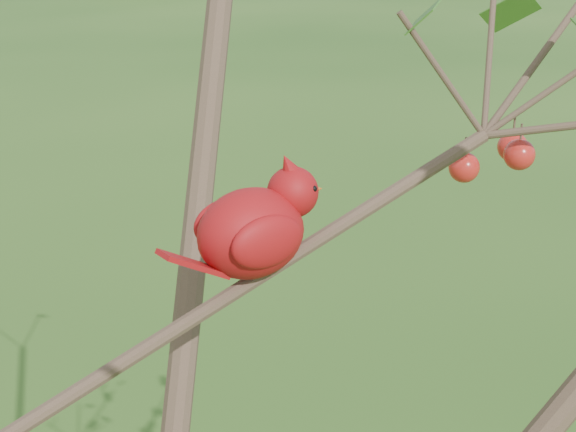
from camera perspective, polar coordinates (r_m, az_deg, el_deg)
name	(u,v)px	position (r m, az deg, el deg)	size (l,w,h in m)	color
crabapple_tree	(104,315)	(0.80, -11.79, -6.27)	(2.35, 2.05, 2.95)	#3B2B20
cardinal	(256,227)	(0.97, -2.07, -0.74)	(0.21, 0.11, 0.15)	#9E0F0D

